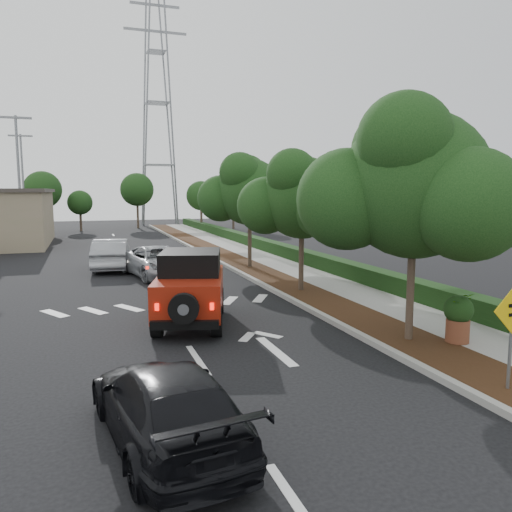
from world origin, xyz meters
name	(u,v)px	position (x,y,z in m)	size (l,w,h in m)	color
ground	(198,360)	(0.00, 0.00, 0.00)	(120.00, 120.00, 0.00)	black
curb	(237,271)	(4.60, 12.00, 0.07)	(0.20, 70.00, 0.15)	#9E9B93
planting_strip	(256,270)	(5.60, 12.00, 0.06)	(1.80, 70.00, 0.12)	black
sidewalk	(291,269)	(7.50, 12.00, 0.06)	(2.00, 70.00, 0.12)	gray
hedge	(316,261)	(8.90, 12.00, 0.40)	(0.80, 70.00, 0.80)	black
transmission_tower	(160,225)	(6.00, 48.00, 0.00)	(7.00, 4.00, 28.00)	slate
street_tree_near	(408,343)	(5.60, -0.50, 0.00)	(3.80, 3.80, 5.92)	black
street_tree_mid	(301,293)	(5.60, 6.50, 0.00)	(3.20, 3.20, 5.32)	black
street_tree_far	(250,269)	(5.60, 13.00, 0.00)	(3.40, 3.40, 5.62)	black
light_pole_a	(23,250)	(-6.50, 26.00, 0.00)	(2.00, 0.22, 9.00)	slate
light_pole_b	(26,236)	(-7.50, 38.00, 0.00)	(2.00, 0.22, 9.00)	slate
red_jeep	(191,287)	(0.56, 3.45, 1.12)	(2.90, 4.49, 2.20)	black
silver_suv_ahead	(158,262)	(0.75, 12.11, 0.71)	(2.35, 5.09, 1.42)	#97999E
black_suv_oncoming	(166,404)	(-1.32, -3.72, 0.65)	(1.81, 4.46, 1.29)	black
silver_sedan_oncoming	(111,254)	(-1.20, 15.19, 0.79)	(1.67, 4.78, 1.57)	#97999E
terracotta_planter	(458,314)	(6.60, -1.18, 0.87)	(0.74, 0.74, 1.29)	brown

